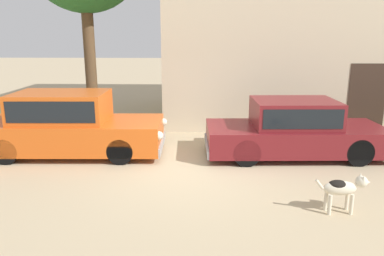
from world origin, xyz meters
name	(u,v)px	position (x,y,z in m)	size (l,w,h in m)	color
ground_plane	(187,169)	(0.00, 0.00, 0.00)	(80.00, 80.00, 0.00)	tan
parked_sedan_nearest	(68,124)	(-2.99, 1.03, 0.78)	(4.60, 1.84, 1.56)	#D15619
parked_sedan_second	(294,129)	(2.57, 1.06, 0.69)	(4.47, 1.86, 1.39)	maroon
stray_dog_spotted	(343,187)	(2.68, -1.97, 0.45)	(0.94, 0.27, 0.68)	beige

